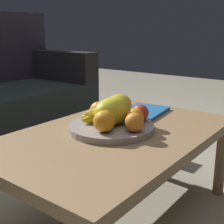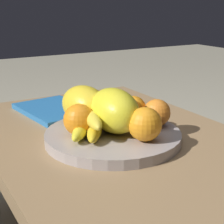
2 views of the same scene
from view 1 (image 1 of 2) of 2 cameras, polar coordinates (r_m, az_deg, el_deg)
name	(u,v)px [view 1 (image 1 of 2)]	position (r m, az deg, el deg)	size (l,w,h in m)	color
ground_plane	(116,217)	(1.38, 0.71, -19.00)	(8.00, 8.00, 0.00)	#9F9982
coffee_table	(116,142)	(1.22, 0.77, -5.58)	(1.00, 0.63, 0.38)	#98764F
fruit_bowl	(112,127)	(1.22, 0.00, -2.84)	(0.34, 0.34, 0.03)	#A29794
melon_large_front	(112,111)	(1.19, -0.08, 0.12)	(0.17, 0.11, 0.11)	yellow
melon_smaller_beside	(118,106)	(1.29, 1.18, 1.07)	(0.15, 0.10, 0.10)	yellow
orange_front	(104,121)	(1.11, -1.49, -1.75)	(0.08, 0.08, 0.08)	orange
orange_left	(135,117)	(1.18, 4.27, -0.97)	(0.07, 0.07, 0.07)	orange
orange_right	(99,111)	(1.27, -2.46, 0.24)	(0.08, 0.08, 0.08)	orange
orange_back	(134,122)	(1.12, 4.17, -1.92)	(0.07, 0.07, 0.07)	orange
apple_front	(140,113)	(1.25, 5.29, -0.19)	(0.07, 0.07, 0.07)	#AD3527
banana_bunch	(99,115)	(1.24, -2.40, -0.63)	(0.16, 0.14, 0.06)	gold
magazine	(144,111)	(1.48, 5.91, 0.10)	(0.25, 0.18, 0.02)	#286DB0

